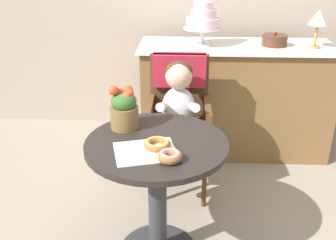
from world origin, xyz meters
TOP-DOWN VIEW (x-y plane):
  - cafe_table at (0.00, 0.00)m, footprint 0.72×0.72m
  - wicker_chair at (0.10, 0.72)m, footprint 0.42×0.45m
  - seated_child at (0.10, 0.57)m, footprint 0.27×0.32m
  - paper_napkin at (-0.04, -0.11)m, footprint 0.34×0.30m
  - donut_front at (0.07, -0.18)m, footprint 0.12×0.12m
  - donut_mid at (0.01, -0.06)m, footprint 0.13×0.13m
  - flower_vase at (-0.18, 0.15)m, footprint 0.15×0.15m
  - display_counter at (0.55, 1.30)m, footprint 1.56×0.62m
  - tiered_cake_stand at (0.26, 1.30)m, footprint 0.30×0.30m
  - round_layer_cake at (0.83, 1.32)m, footprint 0.20×0.20m
  - table_lamp at (1.12, 1.26)m, footprint 0.15×0.15m

SIDE VIEW (x-z plane):
  - display_counter at x=0.55m, z-range 0.00..0.90m
  - cafe_table at x=0.00m, z-range 0.15..0.87m
  - wicker_chair at x=0.10m, z-range 0.16..1.12m
  - seated_child at x=0.10m, z-range 0.31..1.04m
  - paper_napkin at x=-0.04m, z-range 0.72..0.72m
  - donut_mid at x=0.01m, z-range 0.72..0.76m
  - donut_front at x=0.07m, z-range 0.72..0.77m
  - flower_vase at x=-0.18m, z-range 0.71..0.95m
  - round_layer_cake at x=0.83m, z-range 0.89..1.00m
  - tiered_cake_stand at x=0.26m, z-range 0.93..1.27m
  - table_lamp at x=1.12m, z-range 0.97..1.26m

